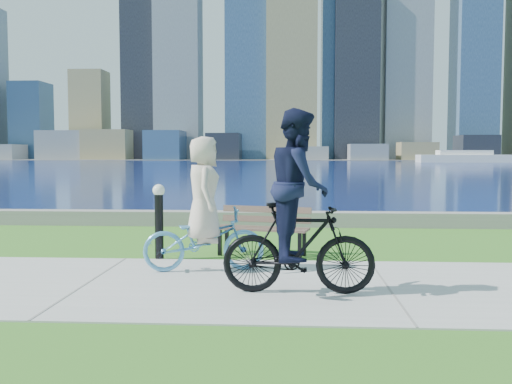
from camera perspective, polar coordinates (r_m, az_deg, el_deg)
ground at (r=7.75m, az=13.02°, el=-9.36°), size 320.00×320.00×0.00m
concrete_path at (r=7.75m, az=13.03°, el=-9.29°), size 80.00×3.50×0.02m
seawall at (r=13.79m, az=8.77°, el=-2.72°), size 90.00×0.50×0.35m
bay_water at (r=79.46m, az=4.40°, el=2.71°), size 320.00×131.00×0.01m
far_shore at (r=137.45m, az=4.01°, el=3.27°), size 320.00×30.00×0.12m
city_skyline at (r=139.33m, az=6.27°, el=14.08°), size 178.52×21.98×76.00m
ferry_far at (r=105.26m, az=20.07°, el=3.27°), size 15.62×4.46×2.12m
park_bench at (r=9.85m, az=0.74°, el=-3.40°), size 1.69×0.91×0.83m
bollard_lamp at (r=9.54m, az=-9.68°, el=-2.43°), size 0.20×0.20×1.25m
cyclist_woman at (r=8.46m, az=-5.24°, el=-2.93°), size 0.96×1.88×1.99m
cyclist_man at (r=7.06m, az=4.30°, el=-2.48°), size 0.71×1.90×2.29m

